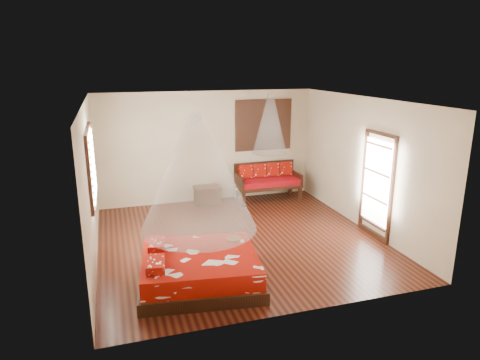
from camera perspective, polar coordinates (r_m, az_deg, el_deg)
name	(u,v)px	position (r m, az deg, el deg)	size (l,w,h in m)	color
room	(239,173)	(8.31, -0.09, 0.95)	(5.54, 5.54, 2.84)	black
bed	(199,269)	(7.10, -5.44, -11.70)	(2.13, 1.97, 0.63)	black
daybed	(267,180)	(11.17, 3.66, 0.07)	(1.66, 0.74, 0.94)	black
storage_chest	(207,195)	(10.88, -4.38, -1.97)	(0.67, 0.50, 0.45)	black
shutter_panel	(264,125)	(11.21, 3.16, 7.33)	(1.52, 0.06, 1.32)	black
window_left	(91,165)	(8.10, -19.21, 1.87)	(0.10, 1.74, 1.34)	black
glazed_door	(377,186)	(9.04, 17.76, -0.77)	(0.08, 1.02, 2.16)	black
wine_tray	(234,237)	(7.48, -0.80, -7.58)	(0.25, 0.25, 0.21)	brown
mosquito_net_main	(198,173)	(6.53, -5.67, 0.90)	(1.81, 1.81, 1.80)	white
mosquito_net_daybed	(270,124)	(10.76, 4.03, 7.52)	(0.86, 0.86, 1.50)	white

